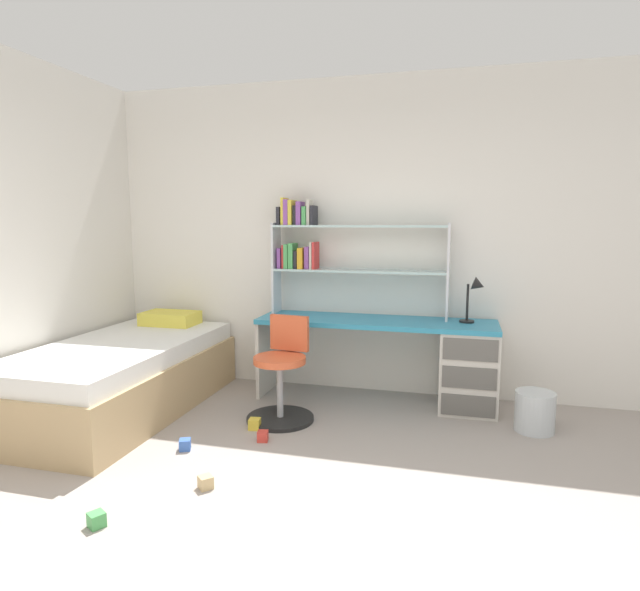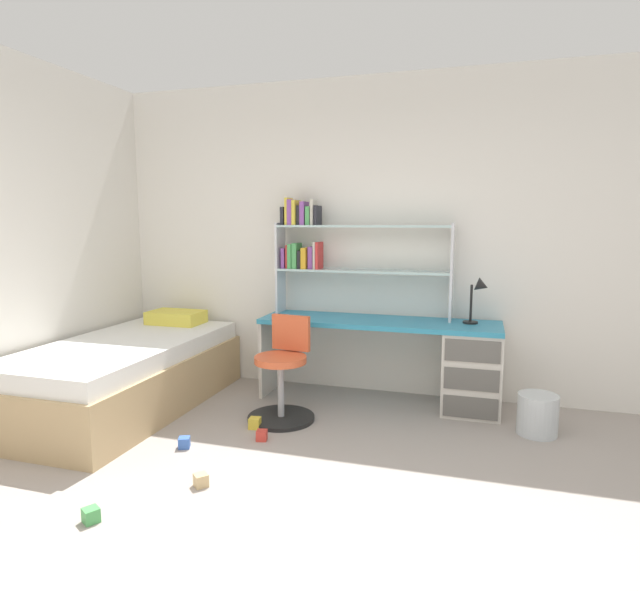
{
  "view_description": "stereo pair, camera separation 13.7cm",
  "coord_description": "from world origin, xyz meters",
  "px_view_note": "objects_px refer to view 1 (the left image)",
  "views": [
    {
      "loc": [
        0.69,
        -1.99,
        1.52
      ],
      "look_at": [
        -0.27,
        1.64,
        1.0
      ],
      "focal_mm": 29.6,
      "sensor_mm": 36.0,
      "label": 1
    },
    {
      "loc": [
        0.82,
        -1.95,
        1.52
      ],
      "look_at": [
        -0.27,
        1.64,
        1.0
      ],
      "focal_mm": 29.6,
      "sensor_mm": 36.0,
      "label": 2
    }
  ],
  "objects_px": {
    "desk": "(439,359)",
    "desk_lamp": "(476,292)",
    "toy_block_green_1": "(97,520)",
    "swivel_chair": "(282,380)",
    "toy_block_red_4": "(263,436)",
    "toy_block_natural_3": "(206,482)",
    "bed_platform": "(121,376)",
    "waste_bin": "(535,412)",
    "bookshelf_hutch": "(329,246)",
    "toy_block_yellow_2": "(255,424)",
    "toy_block_blue_0": "(185,445)"
  },
  "relations": [
    {
      "from": "bed_platform",
      "to": "toy_block_green_1",
      "type": "relative_size",
      "value": 27.9
    },
    {
      "from": "desk_lamp",
      "to": "toy_block_natural_3",
      "type": "distance_m",
      "value": 2.51
    },
    {
      "from": "toy_block_red_4",
      "to": "desk",
      "type": "bearing_deg",
      "value": 42.22
    },
    {
      "from": "toy_block_blue_0",
      "to": "toy_block_yellow_2",
      "type": "distance_m",
      "value": 0.56
    },
    {
      "from": "desk",
      "to": "toy_block_natural_3",
      "type": "height_order",
      "value": "desk"
    },
    {
      "from": "toy_block_natural_3",
      "to": "swivel_chair",
      "type": "bearing_deg",
      "value": 86.27
    },
    {
      "from": "waste_bin",
      "to": "toy_block_red_4",
      "type": "xyz_separation_m",
      "value": [
        -1.86,
        -0.68,
        -0.11
      ]
    },
    {
      "from": "toy_block_red_4",
      "to": "bed_platform",
      "type": "bearing_deg",
      "value": 167.58
    },
    {
      "from": "bookshelf_hutch",
      "to": "toy_block_natural_3",
      "type": "height_order",
      "value": "bookshelf_hutch"
    },
    {
      "from": "toy_block_natural_3",
      "to": "toy_block_red_4",
      "type": "height_order",
      "value": "toy_block_natural_3"
    },
    {
      "from": "bed_platform",
      "to": "toy_block_blue_0",
      "type": "bearing_deg",
      "value": -32.69
    },
    {
      "from": "desk_lamp",
      "to": "toy_block_yellow_2",
      "type": "xyz_separation_m",
      "value": [
        -1.56,
        -0.9,
        -0.92
      ]
    },
    {
      "from": "toy_block_green_1",
      "to": "toy_block_natural_3",
      "type": "distance_m",
      "value": 0.6
    },
    {
      "from": "desk",
      "to": "bed_platform",
      "type": "xyz_separation_m",
      "value": [
        -2.48,
        -0.75,
        -0.12
      ]
    },
    {
      "from": "swivel_chair",
      "to": "toy_block_green_1",
      "type": "bearing_deg",
      "value": -104.64
    },
    {
      "from": "desk",
      "to": "swivel_chair",
      "type": "xyz_separation_m",
      "value": [
        -1.16,
        -0.61,
        -0.09
      ]
    },
    {
      "from": "toy_block_yellow_2",
      "to": "toy_block_green_1",
      "type": "bearing_deg",
      "value": -102.14
    },
    {
      "from": "toy_block_yellow_2",
      "to": "toy_block_natural_3",
      "type": "relative_size",
      "value": 1.09
    },
    {
      "from": "bookshelf_hutch",
      "to": "toy_block_yellow_2",
      "type": "bearing_deg",
      "value": -107.5
    },
    {
      "from": "bookshelf_hutch",
      "to": "waste_bin",
      "type": "height_order",
      "value": "bookshelf_hutch"
    },
    {
      "from": "bookshelf_hutch",
      "to": "toy_block_natural_3",
      "type": "xyz_separation_m",
      "value": [
        -0.26,
        -1.9,
        -1.27
      ]
    },
    {
      "from": "bookshelf_hutch",
      "to": "toy_block_red_4",
      "type": "bearing_deg",
      "value": -98.7
    },
    {
      "from": "bed_platform",
      "to": "toy_block_natural_3",
      "type": "relative_size",
      "value": 28.16
    },
    {
      "from": "desk",
      "to": "toy_block_blue_0",
      "type": "bearing_deg",
      "value": -140.75
    },
    {
      "from": "toy_block_green_1",
      "to": "bed_platform",
      "type": "bearing_deg",
      "value": 121.02
    },
    {
      "from": "toy_block_blue_0",
      "to": "toy_block_red_4",
      "type": "relative_size",
      "value": 1.02
    },
    {
      "from": "toy_block_blue_0",
      "to": "toy_block_green_1",
      "type": "xyz_separation_m",
      "value": [
        0.02,
        -0.93,
        0.0
      ]
    },
    {
      "from": "bed_platform",
      "to": "bookshelf_hutch",
      "type": "bearing_deg",
      "value": 30.95
    },
    {
      "from": "swivel_chair",
      "to": "bed_platform",
      "type": "height_order",
      "value": "swivel_chair"
    },
    {
      "from": "waste_bin",
      "to": "toy_block_yellow_2",
      "type": "distance_m",
      "value": 2.06
    },
    {
      "from": "desk_lamp",
      "to": "toy_block_green_1",
      "type": "distance_m",
      "value": 3.08
    },
    {
      "from": "bookshelf_hutch",
      "to": "desk_lamp",
      "type": "bearing_deg",
      "value": -5.24
    },
    {
      "from": "swivel_chair",
      "to": "toy_block_red_4",
      "type": "bearing_deg",
      "value": -89.1
    },
    {
      "from": "bed_platform",
      "to": "toy_block_blue_0",
      "type": "xyz_separation_m",
      "value": [
        0.87,
        -0.56,
        -0.25
      ]
    },
    {
      "from": "waste_bin",
      "to": "toy_block_yellow_2",
      "type": "relative_size",
      "value": 3.67
    },
    {
      "from": "bed_platform",
      "to": "waste_bin",
      "type": "xyz_separation_m",
      "value": [
        3.19,
        0.39,
        -0.14
      ]
    },
    {
      "from": "toy_block_yellow_2",
      "to": "toy_block_red_4",
      "type": "xyz_separation_m",
      "value": [
        0.14,
        -0.19,
        -0.0
      ]
    },
    {
      "from": "desk",
      "to": "desk_lamp",
      "type": "bearing_deg",
      "value": 7.88
    },
    {
      "from": "toy_block_yellow_2",
      "to": "toy_block_red_4",
      "type": "height_order",
      "value": "toy_block_yellow_2"
    },
    {
      "from": "toy_block_green_1",
      "to": "toy_block_yellow_2",
      "type": "distance_m",
      "value": 1.41
    },
    {
      "from": "waste_bin",
      "to": "toy_block_natural_3",
      "type": "xyz_separation_m",
      "value": [
        -1.94,
        -1.38,
        -0.11
      ]
    },
    {
      "from": "desk",
      "to": "toy_block_red_4",
      "type": "bearing_deg",
      "value": -137.78
    },
    {
      "from": "desk_lamp",
      "to": "waste_bin",
      "type": "height_order",
      "value": "desk_lamp"
    },
    {
      "from": "desk_lamp",
      "to": "waste_bin",
      "type": "distance_m",
      "value": 1.01
    },
    {
      "from": "desk",
      "to": "toy_block_blue_0",
      "type": "height_order",
      "value": "desk"
    },
    {
      "from": "bed_platform",
      "to": "toy_block_green_1",
      "type": "xyz_separation_m",
      "value": [
        0.89,
        -1.49,
        -0.24
      ]
    },
    {
      "from": "toy_block_yellow_2",
      "to": "desk",
      "type": "bearing_deg",
      "value": 33.71
    },
    {
      "from": "swivel_chair",
      "to": "toy_block_red_4",
      "type": "xyz_separation_m",
      "value": [
        0.01,
        -0.43,
        -0.28
      ]
    },
    {
      "from": "swivel_chair",
      "to": "waste_bin",
      "type": "bearing_deg",
      "value": 7.52
    },
    {
      "from": "toy_block_blue_0",
      "to": "toy_block_green_1",
      "type": "relative_size",
      "value": 0.99
    }
  ]
}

